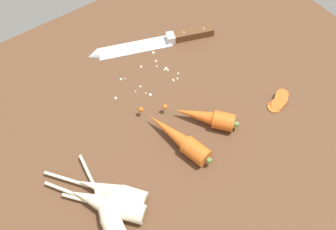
{
  "coord_description": "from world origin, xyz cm",
  "views": [
    {
      "loc": [
        -31.4,
        -45.79,
        78.96
      ],
      "look_at": [
        0.0,
        -2.0,
        1.5
      ],
      "focal_mm": 43.15,
      "sensor_mm": 36.0,
      "label": 1
    }
  ],
  "objects_px": {
    "parsnip_front": "(98,202)",
    "carrot_slice_stack": "(279,101)",
    "whole_carrot": "(179,138)",
    "parsnip_mid_left": "(111,191)",
    "whole_carrot_second": "(206,117)",
    "parsnip_back": "(117,208)",
    "parsnip_mid_right": "(106,210)",
    "chefs_knife": "(150,43)"
  },
  "relations": [
    {
      "from": "parsnip_back",
      "to": "carrot_slice_stack",
      "type": "height_order",
      "value": "parsnip_back"
    },
    {
      "from": "chefs_knife",
      "to": "whole_carrot_second",
      "type": "height_order",
      "value": "whole_carrot_second"
    },
    {
      "from": "parsnip_front",
      "to": "parsnip_mid_right",
      "type": "relative_size",
      "value": 0.78
    },
    {
      "from": "whole_carrot",
      "to": "parsnip_front",
      "type": "relative_size",
      "value": 1.24
    },
    {
      "from": "parsnip_mid_right",
      "to": "chefs_knife",
      "type": "bearing_deg",
      "value": 45.28
    },
    {
      "from": "parsnip_back",
      "to": "parsnip_mid_right",
      "type": "bearing_deg",
      "value": 154.85
    },
    {
      "from": "chefs_knife",
      "to": "parsnip_mid_left",
      "type": "distance_m",
      "value": 0.44
    },
    {
      "from": "whole_carrot_second",
      "to": "parsnip_front",
      "type": "distance_m",
      "value": 0.31
    },
    {
      "from": "chefs_knife",
      "to": "parsnip_back",
      "type": "xyz_separation_m",
      "value": [
        -0.32,
        -0.35,
        0.01
      ]
    },
    {
      "from": "whole_carrot",
      "to": "parsnip_mid_right",
      "type": "xyz_separation_m",
      "value": [
        -0.22,
        -0.05,
        -0.0
      ]
    },
    {
      "from": "whole_carrot_second",
      "to": "whole_carrot",
      "type": "bearing_deg",
      "value": -173.7
    },
    {
      "from": "chefs_knife",
      "to": "parsnip_back",
      "type": "height_order",
      "value": "parsnip_back"
    },
    {
      "from": "parsnip_front",
      "to": "parsnip_mid_right",
      "type": "distance_m",
      "value": 0.02
    },
    {
      "from": "parsnip_front",
      "to": "carrot_slice_stack",
      "type": "xyz_separation_m",
      "value": [
        0.49,
        -0.02,
        -0.01
      ]
    },
    {
      "from": "chefs_knife",
      "to": "carrot_slice_stack",
      "type": "relative_size",
      "value": 5.08
    },
    {
      "from": "chefs_knife",
      "to": "parsnip_front",
      "type": "bearing_deg",
      "value": -136.97
    },
    {
      "from": "whole_carrot_second",
      "to": "parsnip_back",
      "type": "distance_m",
      "value": 0.29
    },
    {
      "from": "whole_carrot",
      "to": "parsnip_back",
      "type": "relative_size",
      "value": 1.38
    },
    {
      "from": "parsnip_mid_left",
      "to": "parsnip_mid_right",
      "type": "xyz_separation_m",
      "value": [
        -0.03,
        -0.03,
        0.0
      ]
    },
    {
      "from": "parsnip_mid_left",
      "to": "parsnip_front",
      "type": "bearing_deg",
      "value": -171.98
    },
    {
      "from": "chefs_knife",
      "to": "parsnip_mid_left",
      "type": "relative_size",
      "value": 1.7
    },
    {
      "from": "whole_carrot",
      "to": "parsnip_front",
      "type": "xyz_separation_m",
      "value": [
        -0.22,
        -0.03,
        -0.0
      ]
    },
    {
      "from": "chefs_knife",
      "to": "whole_carrot_second",
      "type": "bearing_deg",
      "value": -97.04
    },
    {
      "from": "chefs_knife",
      "to": "carrot_slice_stack",
      "type": "xyz_separation_m",
      "value": [
        0.14,
        -0.35,
        0.0
      ]
    },
    {
      "from": "parsnip_mid_left",
      "to": "carrot_slice_stack",
      "type": "distance_m",
      "value": 0.45
    },
    {
      "from": "parsnip_mid_left",
      "to": "parsnip_mid_right",
      "type": "relative_size",
      "value": 0.92
    },
    {
      "from": "parsnip_front",
      "to": "carrot_slice_stack",
      "type": "bearing_deg",
      "value": -2.94
    },
    {
      "from": "parsnip_mid_right",
      "to": "parsnip_back",
      "type": "height_order",
      "value": "same"
    },
    {
      "from": "parsnip_front",
      "to": "parsnip_mid_left",
      "type": "xyz_separation_m",
      "value": [
        0.03,
        0.0,
        -0.0
      ]
    },
    {
      "from": "chefs_knife",
      "to": "carrot_slice_stack",
      "type": "bearing_deg",
      "value": -67.49
    },
    {
      "from": "parsnip_mid_right",
      "to": "carrot_slice_stack",
      "type": "distance_m",
      "value": 0.48
    },
    {
      "from": "carrot_slice_stack",
      "to": "parsnip_back",
      "type": "bearing_deg",
      "value": -179.08
    },
    {
      "from": "chefs_knife",
      "to": "carrot_slice_stack",
      "type": "distance_m",
      "value": 0.37
    },
    {
      "from": "whole_carrot_second",
      "to": "carrot_slice_stack",
      "type": "bearing_deg",
      "value": -18.45
    },
    {
      "from": "chefs_knife",
      "to": "parsnip_front",
      "type": "xyz_separation_m",
      "value": [
        -0.34,
        -0.32,
        0.01
      ]
    },
    {
      "from": "chefs_knife",
      "to": "parsnip_back",
      "type": "bearing_deg",
      "value": -132.12
    },
    {
      "from": "whole_carrot_second",
      "to": "parsnip_mid_left",
      "type": "bearing_deg",
      "value": -173.8
    },
    {
      "from": "whole_carrot",
      "to": "parsnip_mid_right",
      "type": "height_order",
      "value": "whole_carrot"
    },
    {
      "from": "whole_carrot_second",
      "to": "parsnip_mid_right",
      "type": "height_order",
      "value": "whole_carrot_second"
    },
    {
      "from": "chefs_knife",
      "to": "parsnip_back",
      "type": "relative_size",
      "value": 2.21
    },
    {
      "from": "parsnip_mid_left",
      "to": "carrot_slice_stack",
      "type": "xyz_separation_m",
      "value": [
        0.45,
        -0.03,
        -0.01
      ]
    },
    {
      "from": "whole_carrot",
      "to": "whole_carrot_second",
      "type": "bearing_deg",
      "value": 6.3
    }
  ]
}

